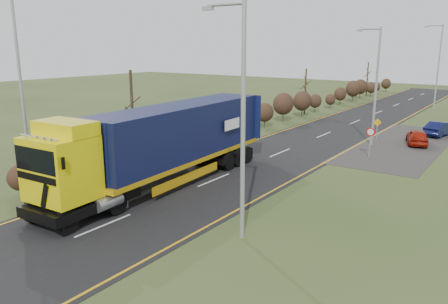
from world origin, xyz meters
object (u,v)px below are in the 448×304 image
lorry (166,140)px  speed_sign (370,137)px  streetlight_near (241,114)px  car_red_hatchback (417,137)px  car_blue_sedan (439,129)px

lorry → speed_sign: lorry is taller
streetlight_near → speed_sign: (0.21, 16.06, -3.61)m
car_red_hatchback → car_blue_sedan: (0.79, 4.76, 0.01)m
car_blue_sedan → speed_sign: speed_sign is taller
car_red_hatchback → speed_sign: speed_sign is taller
lorry → car_red_hatchback: size_ratio=4.53×
car_blue_sedan → speed_sign: (-2.60, -10.89, 0.81)m
speed_sign → lorry: bearing=-119.8°
car_red_hatchback → car_blue_sedan: 4.83m
car_blue_sedan → lorry: bearing=79.8°
lorry → car_red_hatchback: (9.06, 18.80, -1.92)m
speed_sign → streetlight_near: bearing=-90.7°
streetlight_near → speed_sign: bearing=89.3°
lorry → speed_sign: bearing=56.7°
streetlight_near → speed_sign: size_ratio=4.40×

